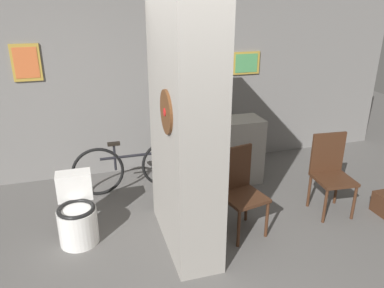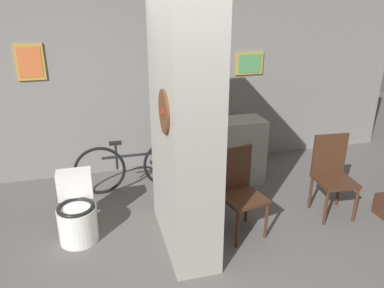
# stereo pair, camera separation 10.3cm
# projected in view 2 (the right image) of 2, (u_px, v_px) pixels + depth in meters

# --- Properties ---
(ground_plane) EXTENTS (14.00, 14.00, 0.00)m
(ground_plane) POSITION_uv_depth(u_px,v_px,m) (203.00, 277.00, 3.57)
(ground_plane) COLOR #5B5956
(wall_back) EXTENTS (8.00, 0.09, 2.60)m
(wall_back) POSITION_uv_depth(u_px,v_px,m) (152.00, 84.00, 5.45)
(wall_back) COLOR gray
(wall_back) RESTS_ON ground_plane
(pillar_center) EXTENTS (0.48, 1.29, 2.60)m
(pillar_center) POSITION_uv_depth(u_px,v_px,m) (183.00, 127.00, 3.67)
(pillar_center) COLOR gray
(pillar_center) RESTS_ON ground_plane
(counter_shelf) EXTENTS (1.33, 0.44, 0.93)m
(counter_shelf) POSITION_uv_depth(u_px,v_px,m) (217.00, 153.00, 5.19)
(counter_shelf) COLOR gray
(counter_shelf) RESTS_ON ground_plane
(toilet) EXTENTS (0.42, 0.58, 0.71)m
(toilet) POSITION_uv_depth(u_px,v_px,m) (77.00, 213.00, 4.07)
(toilet) COLOR white
(toilet) RESTS_ON ground_plane
(chair_near_pillar) EXTENTS (0.51, 0.51, 0.98)m
(chair_near_pillar) POSITION_uv_depth(u_px,v_px,m) (239.00, 188.00, 4.11)
(chair_near_pillar) COLOR #422616
(chair_near_pillar) RESTS_ON ground_plane
(chair_by_doorway) EXTENTS (0.47, 0.47, 0.98)m
(chair_by_doorway) POSITION_uv_depth(u_px,v_px,m) (332.00, 172.00, 4.49)
(chair_by_doorway) COLOR #422616
(chair_by_doorway) RESTS_ON ground_plane
(bicycle) EXTENTS (1.60, 0.42, 0.73)m
(bicycle) POSITION_uv_depth(u_px,v_px,m) (135.00, 166.00, 5.07)
(bicycle) COLOR black
(bicycle) RESTS_ON ground_plane
(bottle_tall) EXTENTS (0.06, 0.06, 0.25)m
(bottle_tall) POSITION_uv_depth(u_px,v_px,m) (223.00, 116.00, 4.96)
(bottle_tall) COLOR olive
(bottle_tall) RESTS_ON counter_shelf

